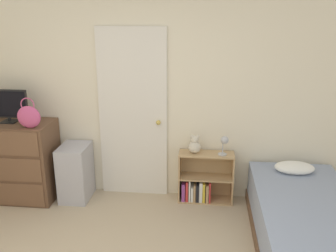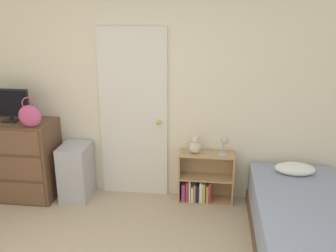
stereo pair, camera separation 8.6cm
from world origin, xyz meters
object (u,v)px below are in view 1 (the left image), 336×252
tv (8,105)px  bed (307,225)px  dresser (16,160)px  bookshelf (202,182)px  storage_bin (76,172)px  handbag (29,117)px  teddy_bear (195,145)px  desk_lamp (224,142)px

tv → bed: tv is taller
dresser → bookshelf: 2.27m
dresser → storage_bin: bearing=3.5°
handbag → bookshelf: bearing=9.3°
handbag → storage_bin: size_ratio=0.51×
handbag → bookshelf: handbag is taller
handbag → bed: bearing=-10.2°
teddy_bear → storage_bin: bearing=-176.1°
bookshelf → handbag: bearing=-170.7°
desk_lamp → teddy_bear: bearing=174.1°
tv → desk_lamp: bearing=2.1°
desk_lamp → bed: bearing=-46.1°
tv → bookshelf: size_ratio=0.75×
handbag → storage_bin: 0.88m
teddy_bear → desk_lamp: size_ratio=0.96×
storage_bin → handbag: bearing=-151.6°
handbag → bed: handbag is taller
tv → desk_lamp: tv is taller
tv → storage_bin: (0.74, 0.03, -0.83)m
dresser → handbag: (0.32, -0.17, 0.61)m
handbag → teddy_bear: handbag is taller
bookshelf → desk_lamp: (0.24, -0.04, 0.53)m
storage_bin → desk_lamp: size_ratio=2.91×
bookshelf → desk_lamp: desk_lamp is taller
teddy_bear → desk_lamp: bearing=-5.9°
dresser → desk_lamp: bearing=2.5°
storage_bin → teddy_bear: teddy_bear is taller
tv → storage_bin: 1.11m
handbag → desk_lamp: size_ratio=1.49×
bed → handbag: bearing=169.8°
tv → bookshelf: tv is taller
desk_lamp → bed: 1.24m
handbag → bed: 3.11m
bookshelf → tv: bearing=-176.7°
dresser → handbag: 0.71m
dresser → storage_bin: size_ratio=1.42×
dresser → bed: dresser is taller
handbag → teddy_bear: bearing=9.7°
tv → handbag: 0.39m
desk_lamp → tv: bearing=-177.9°
bookshelf → bed: bearing=-39.8°
tv → storage_bin: tv is taller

